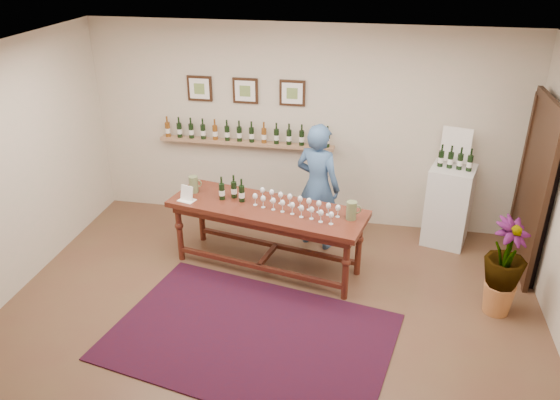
% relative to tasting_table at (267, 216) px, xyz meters
% --- Properties ---
extents(ground, '(6.00, 6.00, 0.00)m').
position_rel_tasting_table_xyz_m(ground, '(0.22, -1.10, -0.73)').
color(ground, brown).
rests_on(ground, ground).
extents(room_shell, '(6.00, 6.00, 6.00)m').
position_rel_tasting_table_xyz_m(room_shell, '(2.33, 0.76, 0.39)').
color(room_shell, beige).
rests_on(room_shell, ground).
extents(rug, '(3.19, 2.43, 0.02)m').
position_rel_tasting_table_xyz_m(rug, '(0.11, -1.36, -0.72)').
color(rug, '#480C16').
rests_on(rug, ground).
extents(tasting_table, '(2.51, 1.25, 0.85)m').
position_rel_tasting_table_xyz_m(tasting_table, '(0.00, 0.00, 0.00)').
color(tasting_table, '#461911').
rests_on(tasting_table, ground).
extents(table_glasses, '(1.20, 0.61, 0.16)m').
position_rel_tasting_table_xyz_m(table_glasses, '(0.36, -0.06, 0.21)').
color(table_glasses, white).
rests_on(table_glasses, tasting_table).
extents(table_bottles, '(0.31, 0.19, 0.32)m').
position_rel_tasting_table_xyz_m(table_bottles, '(-0.45, 0.12, 0.29)').
color(table_bottles, black).
rests_on(table_bottles, tasting_table).
extents(pitcher_left, '(0.14, 0.14, 0.21)m').
position_rel_tasting_table_xyz_m(pitcher_left, '(-0.99, 0.22, 0.23)').
color(pitcher_left, '#657247').
rests_on(pitcher_left, tasting_table).
extents(pitcher_right, '(0.18, 0.18, 0.22)m').
position_rel_tasting_table_xyz_m(pitcher_right, '(1.02, -0.14, 0.24)').
color(pitcher_right, '#657247').
rests_on(pitcher_right, tasting_table).
extents(menu_card, '(0.24, 0.20, 0.18)m').
position_rel_tasting_table_xyz_m(menu_card, '(-1.00, -0.01, 0.22)').
color(menu_card, white).
rests_on(menu_card, tasting_table).
extents(display_pedestal, '(0.67, 0.67, 1.09)m').
position_rel_tasting_table_xyz_m(display_pedestal, '(2.25, 1.08, -0.18)').
color(display_pedestal, silver).
rests_on(display_pedestal, ground).
extents(pedestal_bottles, '(0.35, 0.17, 0.33)m').
position_rel_tasting_table_xyz_m(pedestal_bottles, '(2.24, 1.05, 0.53)').
color(pedestal_bottles, black).
rests_on(pedestal_bottles, display_pedestal).
extents(info_sign, '(0.37, 0.12, 0.52)m').
position_rel_tasting_table_xyz_m(info_sign, '(2.25, 1.22, 0.62)').
color(info_sign, white).
rests_on(info_sign, display_pedestal).
extents(potted_plant, '(0.74, 0.74, 0.99)m').
position_rel_tasting_table_xyz_m(potted_plant, '(2.70, -0.42, -0.15)').
color(potted_plant, '#B9723D').
rests_on(potted_plant, ground).
extents(person, '(0.73, 0.61, 1.70)m').
position_rel_tasting_table_xyz_m(person, '(0.53, 0.68, 0.13)').
color(person, '#3A5C8A').
rests_on(person, ground).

